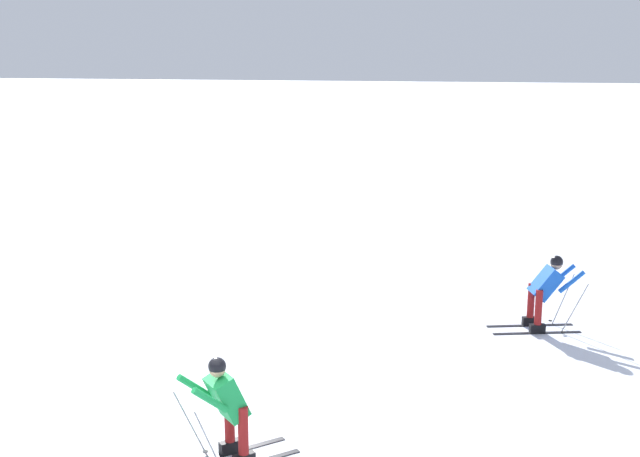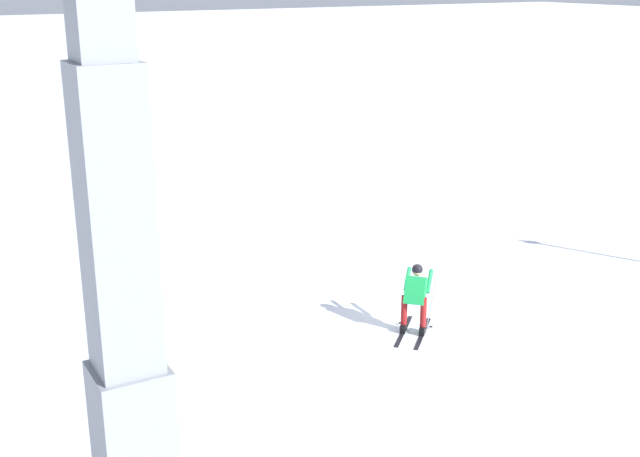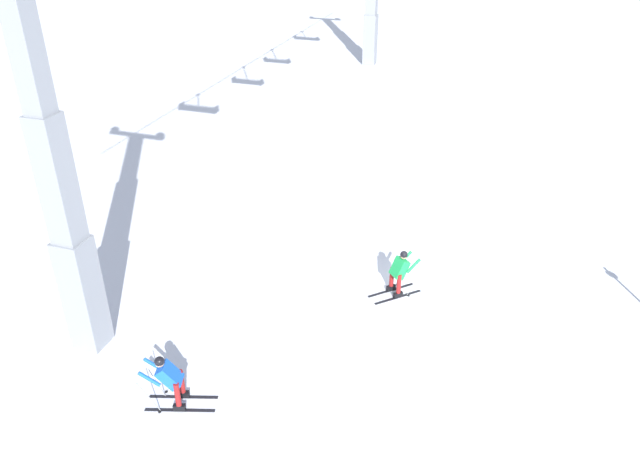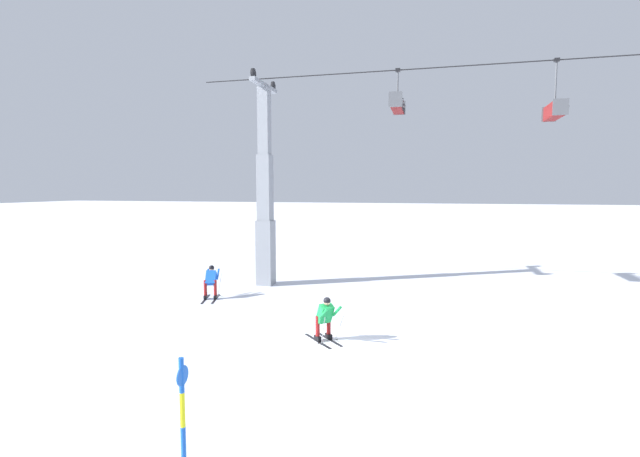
{
  "view_description": "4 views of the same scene",
  "coord_description": "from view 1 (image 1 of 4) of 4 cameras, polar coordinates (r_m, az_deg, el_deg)",
  "views": [
    {
      "loc": [
        8.48,
        3.51,
        5.05
      ],
      "look_at": [
        -0.35,
        1.56,
        3.08
      ],
      "focal_mm": 45.9,
      "sensor_mm": 36.0,
      "label": 1
    },
    {
      "loc": [
        -12.76,
        9.56,
        7.13
      ],
      "look_at": [
        0.08,
        2.31,
        2.38
      ],
      "focal_mm": 45.29,
      "sensor_mm": 36.0,
      "label": 2
    },
    {
      "loc": [
        -15.51,
        -2.11,
        10.72
      ],
      "look_at": [
        -0.86,
        2.66,
        2.02
      ],
      "focal_mm": 34.76,
      "sensor_mm": 36.0,
      "label": 3
    },
    {
      "loc": [
        2.7,
        -12.66,
        4.72
      ],
      "look_at": [
        -0.76,
        0.97,
        3.45
      ],
      "focal_mm": 25.01,
      "sensor_mm": 36.0,
      "label": 4
    }
  ],
  "objects": [
    {
      "name": "skier_carving_main",
      "position": [
        10.37,
        -6.55,
        -12.0
      ],
      "size": [
        1.44,
        1.47,
        1.52
      ],
      "color": "black",
      "rests_on": "ground_plane"
    },
    {
      "name": "skier_distant_uphill",
      "position": [
        15.57,
        15.47,
        -3.98
      ],
      "size": [
        1.06,
        1.78,
        1.55
      ],
      "color": "black",
      "rests_on": "ground_plane"
    }
  ]
}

